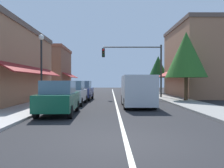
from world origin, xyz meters
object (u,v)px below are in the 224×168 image
(parked_car_nearest_left, at_px, (59,98))
(tree_right_far, at_px, (158,67))
(van_in_lane, at_px, (137,90))
(traffic_signal_mast_arm, at_px, (140,61))
(tree_right_near, at_px, (186,55))
(street_lamp_left_near, at_px, (41,58))
(parked_car_second_left, at_px, (73,93))
(parked_car_third_left, at_px, (82,91))

(parked_car_nearest_left, distance_m, tree_right_far, 22.82)
(van_in_lane, distance_m, traffic_signal_mast_arm, 8.77)
(tree_right_near, xyz_separation_m, tree_right_far, (0.25, 12.89, -0.26))
(street_lamp_left_near, xyz_separation_m, tree_right_near, (10.95, 4.50, 0.75))
(parked_car_second_left, xyz_separation_m, van_in_lane, (4.61, -1.49, 0.27))
(parked_car_second_left, relative_size, street_lamp_left_near, 0.86)
(street_lamp_left_near, height_order, tree_right_far, tree_right_far)
(van_in_lane, distance_m, tree_right_far, 17.73)
(parked_car_third_left, distance_m, traffic_signal_mast_arm, 6.80)
(street_lamp_left_near, relative_size, tree_right_far, 0.91)
(street_lamp_left_near, bearing_deg, tree_right_near, 22.33)
(tree_right_far, bearing_deg, parked_car_third_left, -130.09)
(parked_car_second_left, bearing_deg, street_lamp_left_near, -130.05)
(parked_car_nearest_left, relative_size, parked_car_second_left, 1.00)
(parked_car_second_left, distance_m, tree_right_far, 18.27)
(parked_car_nearest_left, xyz_separation_m, tree_right_far, (9.37, 20.61, 2.84))
(van_in_lane, relative_size, tree_right_near, 0.88)
(parked_car_third_left, height_order, van_in_lane, van_in_lane)
(parked_car_nearest_left, distance_m, tree_right_near, 12.34)
(traffic_signal_mast_arm, relative_size, tree_right_near, 1.04)
(traffic_signal_mast_arm, height_order, tree_right_far, traffic_signal_mast_arm)
(van_in_lane, relative_size, traffic_signal_mast_arm, 0.84)
(parked_car_second_left, distance_m, street_lamp_left_near, 3.55)
(street_lamp_left_near, bearing_deg, traffic_signal_mast_arm, 49.36)
(parked_car_second_left, relative_size, van_in_lane, 0.79)
(traffic_signal_mast_arm, relative_size, street_lamp_left_near, 1.29)
(parked_car_third_left, distance_m, street_lamp_left_near, 7.04)
(van_in_lane, relative_size, tree_right_far, 0.99)
(street_lamp_left_near, bearing_deg, parked_car_second_left, 49.23)
(parked_car_nearest_left, relative_size, tree_right_near, 0.70)
(parked_car_third_left, bearing_deg, parked_car_nearest_left, -88.89)
(parked_car_second_left, bearing_deg, parked_car_nearest_left, -88.22)
(parked_car_nearest_left, height_order, tree_right_near, tree_right_near)
(van_in_lane, bearing_deg, street_lamp_left_near, -174.84)
(van_in_lane, xyz_separation_m, street_lamp_left_near, (-6.34, -0.52, 2.08))
(tree_right_far, bearing_deg, parked_car_nearest_left, -114.44)
(tree_right_far, bearing_deg, street_lamp_left_near, -122.78)
(traffic_signal_mast_arm, distance_m, tree_right_far, 9.35)
(parked_car_second_left, height_order, street_lamp_left_near, street_lamp_left_near)
(parked_car_third_left, distance_m, tree_right_near, 9.73)
(van_in_lane, height_order, tree_right_near, tree_right_near)
(van_in_lane, height_order, street_lamp_left_near, street_lamp_left_near)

